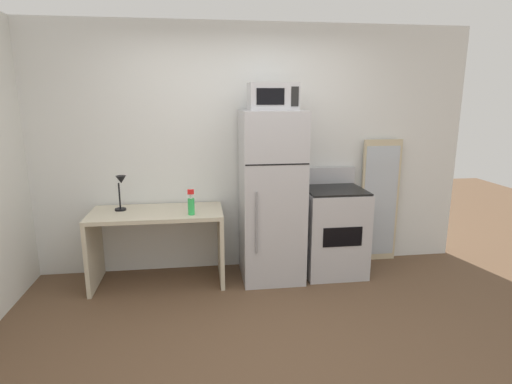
{
  "coord_description": "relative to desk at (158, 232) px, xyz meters",
  "views": [
    {
      "loc": [
        -0.43,
        -2.71,
        1.85
      ],
      "look_at": [
        0.1,
        1.1,
        0.97
      ],
      "focal_mm": 28.93,
      "sensor_mm": 36.0,
      "label": 1
    }
  ],
  "objects": [
    {
      "name": "microwave",
      "position": [
        1.15,
        -0.03,
        1.32
      ],
      "size": [
        0.46,
        0.35,
        0.26
      ],
      "color": "#B7B7BC",
      "rests_on": "refrigerator"
    },
    {
      "name": "leaning_mirror",
      "position": [
        2.45,
        0.27,
        0.17
      ],
      "size": [
        0.44,
        0.03,
        1.4
      ],
      "color": "#C6B793",
      "rests_on": "ground"
    },
    {
      "name": "refrigerator",
      "position": [
        1.15,
        -0.01,
        0.33
      ],
      "size": [
        0.62,
        0.66,
        1.73
      ],
      "color": "#B7B7BC",
      "rests_on": "ground"
    },
    {
      "name": "oven_range",
      "position": [
        1.83,
        0.01,
        -0.07
      ],
      "size": [
        0.63,
        0.61,
        1.1
      ],
      "color": "#B7B7BC",
      "rests_on": "ground"
    },
    {
      "name": "spray_bottle",
      "position": [
        0.35,
        -0.17,
        0.31
      ],
      "size": [
        0.06,
        0.06,
        0.25
      ],
      "color": "green",
      "rests_on": "desk"
    },
    {
      "name": "desk_lamp",
      "position": [
        -0.34,
        0.07,
        0.46
      ],
      "size": [
        0.14,
        0.12,
        0.35
      ],
      "color": "black",
      "rests_on": "desk"
    },
    {
      "name": "wall_back_white",
      "position": [
        0.87,
        0.38,
        0.77
      ],
      "size": [
        5.0,
        0.1,
        2.6
      ],
      "primitive_type": "cube",
      "color": "silver",
      "rests_on": "ground"
    },
    {
      "name": "desk",
      "position": [
        0.0,
        0.0,
        0.0
      ],
      "size": [
        1.3,
        0.61,
        0.75
      ],
      "color": "beige",
      "rests_on": "ground"
    },
    {
      "name": "ground_plane",
      "position": [
        0.87,
        -1.32,
        -0.53
      ],
      "size": [
        12.0,
        12.0,
        0.0
      ],
      "primitive_type": "plane",
      "color": "brown"
    }
  ]
}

